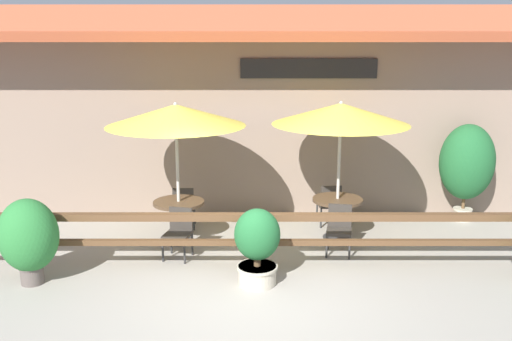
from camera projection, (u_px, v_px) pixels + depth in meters
ground_plane at (252, 300)px, 8.07m from camera, size 60.00×60.00×0.00m
building_facade at (254, 110)px, 11.54m from camera, size 14.28×1.49×4.23m
patio_railing at (253, 229)px, 8.93m from camera, size 10.40×0.14×0.95m
patio_umbrella_near at (176, 115)px, 9.79m from camera, size 2.42×2.42×2.53m
dining_table_near at (180, 209)px, 10.20m from camera, size 0.91×0.91×0.76m
chair_near_streetside at (179, 231)px, 9.53m from camera, size 0.50×0.50×0.84m
chair_near_wallside at (185, 205)px, 10.93m from camera, size 0.44×0.44×0.84m
patio_umbrella_middle at (341, 114)px, 9.96m from camera, size 2.42×2.42×2.53m
dining_table_middle at (338, 207)px, 10.36m from camera, size 0.91×0.91×0.76m
chair_middle_streetside at (340, 227)px, 9.70m from camera, size 0.49×0.49×0.84m
chair_middle_wallside at (330, 203)px, 11.08m from camera, size 0.46×0.46×0.84m
potted_plant_corner_fern at (258, 244)px, 8.47m from camera, size 0.69×0.62×1.18m
potted_plant_tall_tropical at (29, 237)px, 8.46m from camera, size 0.89×0.80×1.32m
potted_plant_small_flowering at (468, 163)px, 11.23m from camera, size 1.08×0.97×1.96m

